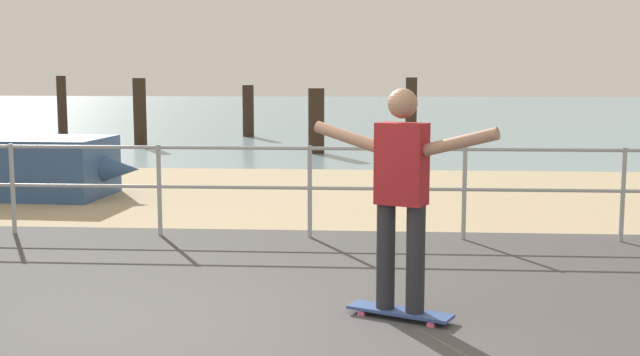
# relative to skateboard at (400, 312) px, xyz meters

# --- Properties ---
(beach_strip) EXTENTS (24.00, 6.00, 0.04)m
(beach_strip) POSITION_rel_skateboard_xyz_m (-1.38, 6.33, -0.07)
(beach_strip) COLOR tan
(beach_strip) RESTS_ON ground
(sea_surface) EXTENTS (72.00, 50.00, 0.04)m
(sea_surface) POSITION_rel_skateboard_xyz_m (-1.38, 34.33, -0.07)
(sea_surface) COLOR #75939E
(sea_surface) RESTS_ON ground
(railing_fence) EXTENTS (11.96, 0.05, 1.05)m
(railing_fence) POSITION_rel_skateboard_xyz_m (-1.76, 2.93, 0.63)
(railing_fence) COLOR #9EA0A5
(railing_fence) RESTS_ON ground
(skateboard) EXTENTS (0.81, 0.53, 0.08)m
(skateboard) POSITION_rel_skateboard_xyz_m (0.00, 0.00, 0.00)
(skateboard) COLOR #334C8C
(skateboard) RESTS_ON ground
(skateboarder) EXTENTS (1.34, 0.71, 1.65)m
(skateboarder) POSITION_rel_skateboard_xyz_m (-0.00, -0.00, 0.95)
(skateboarder) COLOR #26262B
(skateboarder) RESTS_ON skateboard
(groyne_post_0) EXTENTS (0.25, 0.25, 1.79)m
(groyne_post_0) POSITION_rel_skateboard_xyz_m (-8.56, 15.10, 0.83)
(groyne_post_0) COLOR #332319
(groyne_post_0) RESTS_ON ground
(groyne_post_1) EXTENTS (0.33, 0.33, 1.73)m
(groyne_post_1) POSITION_rel_skateboard_xyz_m (-6.22, 14.35, 0.80)
(groyne_post_1) COLOR #332319
(groyne_post_1) RESTS_ON ground
(groyne_post_2) EXTENTS (0.33, 0.33, 1.52)m
(groyne_post_2) POSITION_rel_skateboard_xyz_m (-3.88, 17.29, 0.69)
(groyne_post_2) COLOR #332319
(groyne_post_2) RESTS_ON ground
(groyne_post_3) EXTENTS (0.37, 0.37, 1.51)m
(groyne_post_3) POSITION_rel_skateboard_xyz_m (-1.54, 12.50, 0.69)
(groyne_post_3) COLOR #332319
(groyne_post_3) RESTS_ON ground
(groyne_post_4) EXTENTS (0.32, 0.32, 1.74)m
(groyne_post_4) POSITION_rel_skateboard_xyz_m (0.80, 16.33, 0.80)
(groyne_post_4) COLOR #332319
(groyne_post_4) RESTS_ON ground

